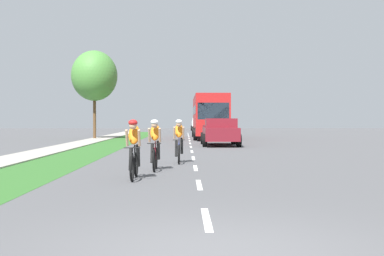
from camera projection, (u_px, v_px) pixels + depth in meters
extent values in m
plane|color=#4C4C4F|center=(191.00, 149.00, 25.59)|extent=(120.00, 120.00, 0.00)
cube|color=#2D6026|center=(98.00, 149.00, 25.51)|extent=(2.50, 70.00, 0.01)
cube|color=#9E998E|center=(57.00, 149.00, 25.48)|extent=(1.79, 70.00, 0.10)
cube|color=white|center=(207.00, 219.00, 7.59)|extent=(0.12, 1.80, 0.01)
cube|color=white|center=(199.00, 185.00, 11.59)|extent=(0.12, 1.80, 0.01)
cube|color=white|center=(195.00, 168.00, 15.59)|extent=(0.12, 1.80, 0.01)
cube|color=white|center=(193.00, 158.00, 19.59)|extent=(0.12, 1.80, 0.01)
cube|color=white|center=(192.00, 151.00, 23.59)|extent=(0.12, 1.80, 0.01)
cube|color=white|center=(191.00, 147.00, 27.59)|extent=(0.12, 1.80, 0.01)
cube|color=white|center=(190.00, 143.00, 31.59)|extent=(0.12, 1.80, 0.01)
cube|color=white|center=(190.00, 141.00, 35.59)|extent=(0.12, 1.80, 0.01)
cube|color=white|center=(189.00, 139.00, 39.58)|extent=(0.12, 1.80, 0.01)
cube|color=white|center=(189.00, 137.00, 43.58)|extent=(0.12, 1.80, 0.01)
cube|color=white|center=(188.00, 135.00, 47.58)|extent=(0.12, 1.80, 0.01)
cube|color=white|center=(188.00, 134.00, 51.58)|extent=(0.12, 1.80, 0.01)
cube|color=white|center=(188.00, 133.00, 55.58)|extent=(0.12, 1.80, 0.01)
torus|color=black|center=(136.00, 164.00, 13.22)|extent=(0.06, 0.68, 0.68)
torus|color=black|center=(132.00, 168.00, 12.18)|extent=(0.06, 0.68, 0.68)
cylinder|color=black|center=(134.00, 160.00, 12.60)|extent=(0.04, 0.59, 0.43)
cylinder|color=black|center=(135.00, 155.00, 12.88)|extent=(0.04, 0.04, 0.55)
cylinder|color=black|center=(134.00, 147.00, 12.64)|extent=(0.03, 0.55, 0.03)
cylinder|color=black|center=(132.00, 148.00, 12.19)|extent=(0.42, 0.02, 0.02)
ellipsoid|color=orange|center=(134.00, 135.00, 12.71)|extent=(0.30, 0.54, 0.63)
sphere|color=tan|center=(133.00, 126.00, 12.42)|extent=(0.20, 0.20, 0.20)
ellipsoid|color=red|center=(133.00, 123.00, 12.42)|extent=(0.24, 0.28, 0.16)
cylinder|color=tan|center=(127.00, 138.00, 12.42)|extent=(0.07, 0.26, 0.45)
cylinder|color=tan|center=(139.00, 138.00, 12.43)|extent=(0.07, 0.26, 0.45)
cylinder|color=black|center=(131.00, 159.00, 12.80)|extent=(0.10, 0.30, 0.60)
cylinder|color=black|center=(138.00, 156.00, 12.75)|extent=(0.10, 0.25, 0.61)
torus|color=black|center=(156.00, 158.00, 15.45)|extent=(0.06, 0.68, 0.68)
torus|color=black|center=(154.00, 161.00, 14.41)|extent=(0.06, 0.68, 0.68)
cylinder|color=maroon|center=(155.00, 154.00, 14.83)|extent=(0.04, 0.59, 0.43)
cylinder|color=maroon|center=(155.00, 150.00, 15.10)|extent=(0.04, 0.04, 0.55)
cylinder|color=maroon|center=(155.00, 143.00, 14.87)|extent=(0.03, 0.55, 0.03)
cylinder|color=black|center=(154.00, 143.00, 14.42)|extent=(0.42, 0.02, 0.02)
ellipsoid|color=orange|center=(155.00, 132.00, 14.93)|extent=(0.30, 0.54, 0.63)
sphere|color=tan|center=(155.00, 125.00, 14.65)|extent=(0.20, 0.20, 0.20)
ellipsoid|color=white|center=(155.00, 122.00, 14.65)|extent=(0.24, 0.28, 0.16)
cylinder|color=tan|center=(149.00, 135.00, 14.65)|extent=(0.07, 0.26, 0.45)
cylinder|color=tan|center=(160.00, 135.00, 14.66)|extent=(0.07, 0.26, 0.45)
cylinder|color=black|center=(152.00, 153.00, 15.02)|extent=(0.10, 0.30, 0.60)
cylinder|color=black|center=(158.00, 150.00, 14.98)|extent=(0.10, 0.25, 0.61)
torus|color=black|center=(179.00, 153.00, 17.94)|extent=(0.06, 0.68, 0.68)
torus|color=black|center=(179.00, 155.00, 16.90)|extent=(0.06, 0.68, 0.68)
cylinder|color=#23389E|center=(179.00, 149.00, 17.32)|extent=(0.04, 0.59, 0.43)
cylinder|color=#23389E|center=(179.00, 146.00, 17.59)|extent=(0.04, 0.04, 0.55)
cylinder|color=#23389E|center=(179.00, 140.00, 17.36)|extent=(0.03, 0.55, 0.03)
cylinder|color=black|center=(179.00, 140.00, 16.91)|extent=(0.42, 0.02, 0.02)
ellipsoid|color=orange|center=(179.00, 130.00, 17.42)|extent=(0.30, 0.54, 0.63)
sphere|color=tan|center=(179.00, 124.00, 17.14)|extent=(0.20, 0.20, 0.20)
ellipsoid|color=white|center=(179.00, 122.00, 17.14)|extent=(0.24, 0.28, 0.16)
cylinder|color=tan|center=(174.00, 133.00, 17.14)|extent=(0.07, 0.26, 0.45)
cylinder|color=tan|center=(183.00, 133.00, 17.15)|extent=(0.07, 0.26, 0.45)
cylinder|color=black|center=(176.00, 148.00, 17.52)|extent=(0.10, 0.30, 0.60)
cylinder|color=black|center=(182.00, 146.00, 17.47)|extent=(0.10, 0.25, 0.61)
cube|color=maroon|center=(220.00, 134.00, 29.12)|extent=(1.96, 5.10, 0.76)
cube|color=maroon|center=(221.00, 124.00, 28.35)|extent=(1.80, 1.78, 0.64)
cube|color=#1E2833|center=(222.00, 124.00, 27.63)|extent=(1.67, 0.08, 0.52)
cube|color=maroon|center=(204.00, 128.00, 30.12)|extent=(0.08, 2.80, 0.40)
cube|color=maroon|center=(233.00, 128.00, 30.15)|extent=(0.08, 2.80, 0.40)
cube|color=maroon|center=(217.00, 128.00, 31.63)|extent=(1.80, 0.08, 0.40)
cylinder|color=black|center=(205.00, 140.00, 27.58)|extent=(0.26, 0.76, 0.76)
cylinder|color=black|center=(239.00, 140.00, 27.61)|extent=(0.26, 0.76, 0.76)
cylinder|color=black|center=(203.00, 138.00, 30.64)|extent=(0.26, 0.76, 0.76)
cylinder|color=black|center=(233.00, 138.00, 30.67)|extent=(0.26, 0.76, 0.76)
cube|color=red|center=(209.00, 115.00, 39.86)|extent=(2.50, 11.60, 3.10)
cube|color=#1E2833|center=(209.00, 110.00, 39.86)|extent=(2.52, 10.67, 0.64)
cube|color=#1E2833|center=(213.00, 111.00, 34.09)|extent=(2.25, 0.06, 1.20)
cylinder|color=black|center=(195.00, 134.00, 36.10)|extent=(0.28, 0.96, 0.96)
cylinder|color=black|center=(228.00, 134.00, 36.14)|extent=(0.28, 0.96, 0.96)
cylinder|color=black|center=(194.00, 132.00, 43.06)|extent=(0.28, 0.96, 0.96)
cylinder|color=black|center=(221.00, 132.00, 43.10)|extent=(0.28, 0.96, 0.96)
cube|color=#23389E|center=(205.00, 127.00, 56.92)|extent=(1.76, 4.30, 0.76)
cube|color=#23389E|center=(205.00, 122.00, 57.06)|extent=(1.55, 2.24, 0.52)
cube|color=#1E2833|center=(205.00, 122.00, 56.09)|extent=(1.44, 0.08, 0.44)
cylinder|color=black|center=(197.00, 130.00, 55.58)|extent=(0.22, 0.64, 0.64)
cylinder|color=black|center=(213.00, 130.00, 55.61)|extent=(0.22, 0.64, 0.64)
cylinder|color=black|center=(197.00, 130.00, 58.24)|extent=(0.22, 0.64, 0.64)
cylinder|color=black|center=(211.00, 130.00, 58.27)|extent=(0.22, 0.64, 0.64)
cube|color=silver|center=(199.00, 125.00, 67.68)|extent=(1.90, 4.70, 1.00)
cube|color=silver|center=(198.00, 120.00, 67.87)|extent=(1.71, 2.91, 0.52)
cube|color=#1E2833|center=(199.00, 121.00, 66.61)|extent=(1.56, 0.08, 0.44)
cylinder|color=black|center=(192.00, 128.00, 66.27)|extent=(0.25, 0.72, 0.72)
cylinder|color=black|center=(206.00, 128.00, 66.29)|extent=(0.25, 0.72, 0.72)
cylinder|color=black|center=(192.00, 128.00, 69.08)|extent=(0.25, 0.72, 0.72)
cylinder|color=black|center=(205.00, 128.00, 69.11)|extent=(0.25, 0.72, 0.72)
cylinder|color=brown|center=(95.00, 116.00, 38.98)|extent=(0.24, 0.24, 3.65)
ellipsoid|color=#478438|center=(94.00, 76.00, 38.92)|extent=(3.71, 3.71, 4.08)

